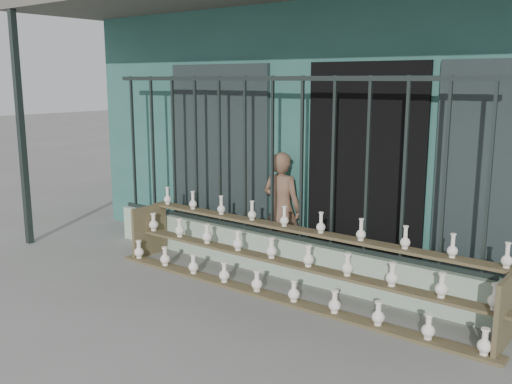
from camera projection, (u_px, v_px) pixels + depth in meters
The scene contains 6 objects.
ground at pixel (195, 306), 5.65m from camera, with size 60.00×60.00×0.00m, color slate.
workshop_building at pixel (386, 119), 8.62m from camera, with size 7.40×6.60×3.21m.
parapet_wall at pixel (272, 253), 6.61m from camera, with size 5.00×0.20×0.45m, color #A8C2A6.
security_fence at pixel (272, 157), 6.39m from camera, with size 5.00×0.04×1.80m.
shelf_rack at pixel (288, 260), 5.96m from camera, with size 4.50×0.68×0.85m.
elderly_woman at pixel (282, 209), 6.84m from camera, with size 0.50×0.33×1.37m, color brown.
Camera 1 is at (3.72, -3.84, 2.21)m, focal length 40.00 mm.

